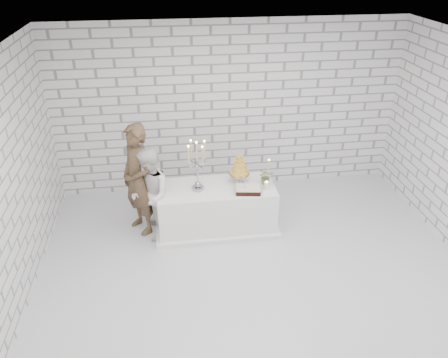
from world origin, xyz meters
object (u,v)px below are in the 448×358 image
Objects in this scene: cake_table at (216,208)px; groom at (138,180)px; bride at (150,194)px; candelabra at (197,166)px; croquembouche at (239,168)px.

groom reaches higher than cake_table.
bride is 0.83m from candelabra.
cake_table is 1.29m from groom.
cake_table is 0.83m from candelabra.
cake_table is 0.73m from croquembouche.
bride is 2.96× the size of croquembouche.
candelabra is (0.72, 0.02, 0.42)m from bride.
bride is (0.17, -0.18, -0.16)m from groom.
candelabra is at bearing 86.22° from bride.
croquembouche is (1.55, -0.03, 0.10)m from groom.
bride reaches higher than cake_table.
cake_table is 3.64× the size of croquembouche.
croquembouche reaches higher than cake_table.
groom is 2.23× the size of candelabra.
candelabra is at bearing -168.41° from croquembouche.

